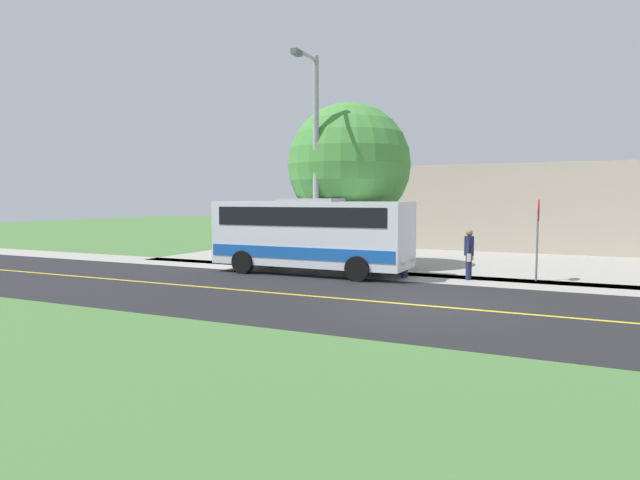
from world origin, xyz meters
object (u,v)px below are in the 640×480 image
Objects in this scene: tree_curbside at (349,165)px; stop_sign at (538,226)px; pedestrian_waiting at (405,252)px; commercial_building at (556,207)px; pedestrian_with_bags at (469,253)px; shuttle_bus_front at (311,232)px; street_light_pole at (315,155)px.

stop_sign is at bearing 80.41° from tree_curbside.
stop_sign is at bearing 104.46° from pedestrian_waiting.
commercial_building is at bearing 179.46° from stop_sign.
tree_curbside is (-1.98, -5.46, 3.37)m from pedestrian_with_bags.
pedestrian_with_bags is 2.28m from pedestrian_waiting.
pedestrian_waiting is 0.60× the size of stop_sign.
tree_curbside is (-2.93, 0.38, 2.74)m from shuttle_bus_front.
street_light_pole is 1.21× the size of tree_curbside.
shuttle_bus_front is 2.71× the size of stop_sign.
shuttle_bus_front is at bearing -78.56° from stop_sign.
shuttle_bus_front is at bearing 6.68° from street_light_pole.
street_light_pole is at bearing -84.74° from pedestrian_with_bags.
pedestrian_waiting is 4.72m from stop_sign.
pedestrian_waiting is at bearing -75.54° from stop_sign.
street_light_pole is at bearing -88.96° from pedestrian_waiting.
stop_sign is (-0.68, 2.23, 0.99)m from pedestrian_with_bags.
tree_curbside is at bearing -127.19° from pedestrian_waiting.
tree_curbside reaches higher than pedestrian_waiting.
street_light_pole is (0.54, -5.89, 3.65)m from pedestrian_with_bags.
tree_curbside reaches higher than shuttle_bus_front.
commercial_building reaches higher than stop_sign.
pedestrian_with_bags is 16.22m from commercial_building.
stop_sign is at bearing 106.83° from pedestrian_with_bags.
shuttle_bus_front is 0.93× the size of street_light_pole.
street_light_pole reaches higher than pedestrian_waiting.
street_light_pole is at bearing -173.32° from shuttle_bus_front.
pedestrian_with_bags is 0.21× the size of street_light_pole.
pedestrian_with_bags is at bearing 102.04° from pedestrian_waiting.
pedestrian_waiting is at bearing -15.64° from commercial_building.
pedestrian_with_bags is 0.09× the size of commercial_building.
street_light_pole reaches higher than commercial_building.
stop_sign is 8.16m from tree_curbside.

